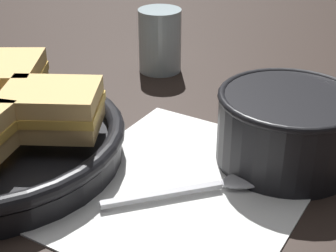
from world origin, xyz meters
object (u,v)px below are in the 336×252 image
Objects in this scene: spoon at (225,184)px; soup_bowl at (288,124)px; drinking_glass at (160,41)px; sandwich_far_right at (8,80)px; sandwich_far_left at (52,108)px.

soup_bowl is at bearing 21.79° from spoon.
sandwich_far_right is at bearing 175.50° from drinking_glass.
spoon is 1.24× the size of sandwich_far_left.
drinking_glass is at bearing 64.87° from soup_bowl.
soup_bowl is at bearing -65.58° from sandwich_far_right.
soup_bowl is 0.32m from sandwich_far_right.
drinking_glass reaches higher than spoon.
sandwich_far_right is at bearing 79.41° from sandwich_far_left.
soup_bowl is 1.21× the size of sandwich_far_right.
sandwich_far_left is 1.00× the size of sandwich_far_right.
drinking_glass is at bearing 85.73° from spoon.
sandwich_far_right reaches higher than soup_bowl.
soup_bowl is at bearing -115.13° from drinking_glass.
sandwich_far_left is (-0.15, 0.19, 0.02)m from soup_bowl.
soup_bowl is 0.25m from sandwich_far_left.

